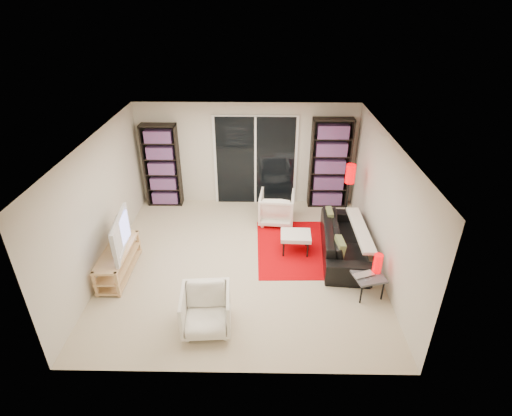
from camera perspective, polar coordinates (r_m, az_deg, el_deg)
The scene contains 20 objects.
floor at distance 7.64m, azimuth -1.93°, elevation -7.66°, with size 5.00×5.00×0.00m, color beige.
wall_back at distance 9.27m, azimuth -1.33°, elevation 7.65°, with size 5.00×0.02×2.40m, color beige.
wall_front at distance 4.95m, azimuth -3.54°, elevation -13.64°, with size 5.00×0.02×2.40m, color beige.
wall_left at distance 7.55m, azimuth -21.40°, elevation 0.41°, with size 0.02×5.00×2.40m, color beige.
wall_right at distance 7.31m, azimuth 17.89°, elevation 0.10°, with size 0.02×5.00×2.40m, color beige.
ceiling at distance 6.51m, azimuth -2.28°, elevation 9.60°, with size 5.00×5.00×0.02m, color white.
sliding_door at distance 9.28m, azimuth -0.08°, elevation 6.70°, with size 1.92×0.08×2.16m.
bookshelf_left at distance 9.48m, azimuth -13.28°, elevation 5.89°, with size 0.80×0.30×1.95m.
bookshelf_right at distance 9.29m, azimuth 10.51°, elevation 6.22°, with size 0.90×0.30×2.10m.
tv_stand at distance 7.61m, azimuth -19.05°, elevation -7.19°, with size 0.43×1.35×0.50m.
tv at distance 7.31m, azimuth -19.59°, elevation -3.62°, with size 1.13×0.15×0.65m, color black.
rug at distance 8.04m, azimuth 5.65°, elevation -5.68°, with size 1.50×2.03×0.01m, color #C70005.
sofa at distance 7.87m, azimuth 12.54°, elevation -4.54°, with size 2.09×0.82×0.61m, color black.
armchair_back at distance 8.73m, azimuth 2.97°, elevation 0.04°, with size 0.74×0.76×0.69m, color white.
armchair_front at distance 6.18m, azimuth -7.15°, elevation -14.30°, with size 0.72×0.74×0.68m, color white.
ottoman at distance 7.77m, azimuth 5.69°, elevation -4.04°, with size 0.59×0.49×0.40m.
side_table at distance 6.96m, azimuth 15.69°, elevation -9.43°, with size 0.58×0.58×0.40m.
laptop at distance 6.85m, azimuth 15.34°, elevation -9.43°, with size 0.36×0.23×0.03m, color silver.
table_lamp at distance 6.94m, azimuth 16.98°, elevation -7.56°, with size 0.15×0.15×0.33m, color #E30004.
floor_lamp at distance 8.37m, azimuth 13.23°, elevation 3.91°, with size 0.22×0.22×1.46m.
Camera 1 is at (0.36, -6.14, 4.53)m, focal length 28.00 mm.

